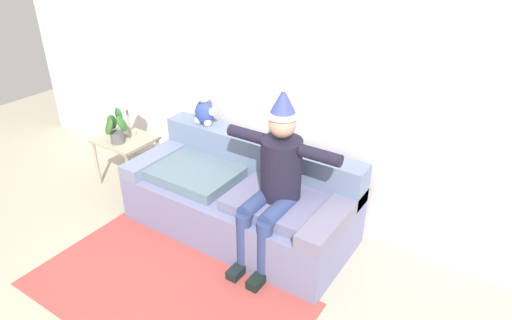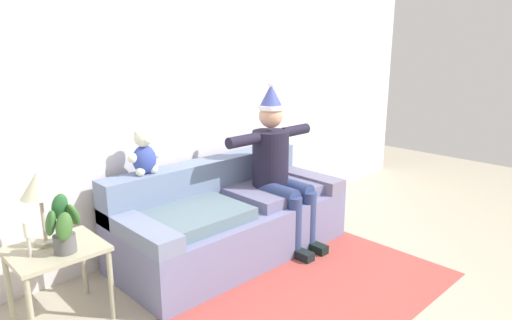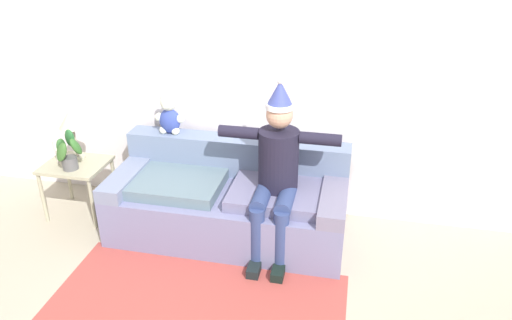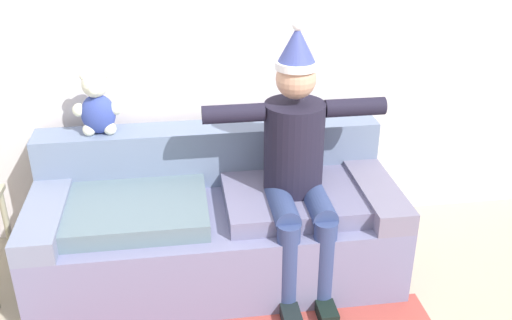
{
  "view_description": "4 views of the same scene",
  "coord_description": "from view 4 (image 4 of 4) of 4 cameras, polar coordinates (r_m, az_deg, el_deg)",
  "views": [
    {
      "loc": [
        2.06,
        -1.85,
        2.62
      ],
      "look_at": [
        0.28,
        0.81,
        0.89
      ],
      "focal_mm": 31.6,
      "sensor_mm": 36.0,
      "label": 1
    },
    {
      "loc": [
        -2.44,
        -1.87,
        1.84
      ],
      "look_at": [
        0.27,
        0.93,
        0.83
      ],
      "focal_mm": 31.33,
      "sensor_mm": 36.0,
      "label": 2
    },
    {
      "loc": [
        1.03,
        -2.66,
        2.58
      ],
      "look_at": [
        0.29,
        0.78,
        0.87
      ],
      "focal_mm": 33.78,
      "sensor_mm": 36.0,
      "label": 3
    },
    {
      "loc": [
        -0.18,
        -1.98,
        2.18
      ],
      "look_at": [
        0.22,
        0.8,
        0.81
      ],
      "focal_mm": 40.68,
      "sensor_mm": 36.0,
      "label": 4
    }
  ],
  "objects": [
    {
      "name": "back_wall",
      "position": [
        3.63,
        -5.23,
        12.71
      ],
      "size": [
        7.0,
        0.1,
        2.7
      ],
      "primitive_type": "cube",
      "color": "silver",
      "rests_on": "ground_plane"
    },
    {
      "name": "person_seated",
      "position": [
        3.21,
        4.06,
        0.04
      ],
      "size": [
        1.02,
        0.77,
        1.53
      ],
      "color": "black",
      "rests_on": "ground_plane"
    },
    {
      "name": "teddy_bear",
      "position": [
        3.52,
        -15.34,
        5.14
      ],
      "size": [
        0.29,
        0.17,
        0.38
      ],
      "color": "#35479F",
      "rests_on": "couch"
    },
    {
      "name": "couch",
      "position": [
        3.52,
        -4.0,
        -5.95
      ],
      "size": [
        2.1,
        0.94,
        0.81
      ],
      "color": "slate",
      "rests_on": "ground_plane"
    }
  ]
}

